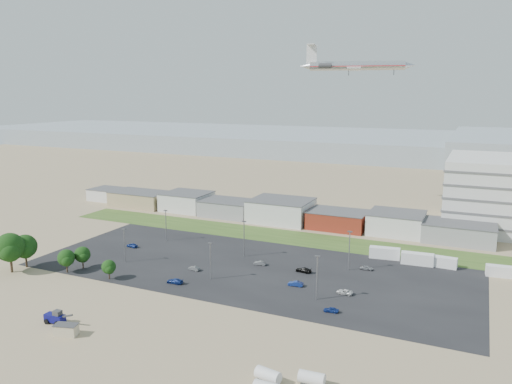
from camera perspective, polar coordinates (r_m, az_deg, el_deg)
The scene contains 34 objects.
ground at distance 124.61m, azimuth -6.84°, elevation -11.07°, with size 700.00×700.00×0.00m, color #877656.
parking_lot at distance 138.82m, azimuth -0.72°, elevation -8.61°, with size 120.00×50.00×0.01m, color black.
grass_strip at distance 168.63m, azimuth 2.38°, elevation -5.01°, with size 160.00×16.00×0.02m, color #35501E.
hills_backdrop at distance 415.84m, azimuth 21.56°, elevation 4.56°, with size 700.00×200.00×9.00m, color gray, non-canonical shape.
building_row at distance 191.04m, azimuth -0.18°, elevation -1.82°, with size 170.00×20.00×8.00m, color silver, non-canonical shape.
portable_shed at distance 108.93m, azimuth -20.87°, elevation -14.51°, with size 4.61×2.39×2.32m, color #C5B795, non-canonical shape.
telehandler at distance 114.77m, azimuth -22.02°, elevation -13.07°, with size 7.11×2.37×2.96m, color #0A0B57, non-canonical shape.
storage_tank_nw at distance 87.93m, azimuth 1.38°, elevation -20.18°, with size 4.29×2.14×2.57m, color silver, non-canonical shape.
storage_tank_ne at distance 87.61m, azimuth 6.38°, elevation -20.38°, with size 4.30×2.15×2.58m, color silver, non-canonical shape.
box_trailer_a at distance 150.35m, azimuth 14.49°, elevation -6.76°, with size 8.62×2.69×3.23m, color silver, non-canonical shape.
box_trailer_b at distance 147.68m, azimuth 17.96°, elevation -7.28°, with size 8.73×2.73×3.27m, color silver, non-canonical shape.
box_trailer_c at distance 147.91m, azimuth 20.50°, elevation -7.49°, with size 7.79×2.43×2.92m, color silver, non-canonical shape.
box_trailer_d at distance 146.50m, azimuth 26.29°, elevation -8.14°, with size 7.72×2.41×2.90m, color silver, non-canonical shape.
tree_far_left at distance 148.52m, azimuth -26.30°, elevation -6.00°, with size 8.16×8.16×12.24m, color black, non-canonical shape.
tree_left at distance 151.32m, azimuth -24.88°, elevation -5.92°, with size 6.95×6.95×10.42m, color black, non-canonical shape.
tree_mid at distance 143.21m, azimuth -20.86°, elevation -7.23°, with size 4.80×4.80×7.19m, color black, non-canonical shape.
tree_right at distance 145.06m, azimuth -19.22°, elevation -6.94°, with size 4.62×4.62×6.93m, color black, non-canonical shape.
tree_near at distance 135.02m, azimuth -16.47°, elevation -8.36°, with size 3.88×3.88×5.83m, color black, non-canonical shape.
lightpole_front_l at distance 146.46m, azimuth -14.78°, elevation -5.93°, with size 1.14×0.47×9.68m, color slate, non-canonical shape.
lightpole_front_m at distance 129.56m, azimuth -5.22°, elevation -7.86°, with size 1.14×0.47×9.69m, color slate, non-canonical shape.
lightpole_front_r at distance 117.47m, azimuth 6.98°, elevation -9.71°, with size 1.25×0.52×10.62m, color slate, non-canonical shape.
lightpole_back_l at distance 164.40m, azimuth -10.24°, elevation -3.78°, with size 1.19×0.50×10.13m, color slate, non-canonical shape.
lightpole_back_m at distance 146.41m, azimuth -1.37°, elevation -5.36°, with size 1.26×0.52×10.67m, color slate, non-canonical shape.
lightpole_back_r at distance 137.46m, azimuth 10.61°, elevation -6.62°, with size 1.28×0.53×10.88m, color slate, non-canonical shape.
airliner at distance 209.92m, azimuth 11.45°, elevation 13.96°, with size 45.63×31.11×13.48m, color silver, non-canonical shape.
parked_car_0 at distance 123.13m, azimuth 10.08°, elevation -11.18°, with size 1.82×3.94×1.09m, color silver.
parked_car_1 at distance 126.32m, azimuth 4.54°, elevation -10.40°, with size 1.33×3.83×1.26m, color navy.
parked_car_2 at distance 113.31m, azimuth 8.58°, elevation -13.16°, with size 1.33×3.31×1.13m, color navy.
parked_car_3 at distance 129.23m, azimuth -9.26°, elevation -10.01°, with size 1.76×4.32×1.25m, color navy.
parked_car_4 at distance 137.48m, azimuth -7.08°, elevation -8.66°, with size 1.19×3.42×1.13m, color #595B5E.
parked_car_5 at distance 160.75m, azimuth -13.98°, elevation -5.92°, with size 1.52×3.79×1.29m, color navy.
parked_car_7 at distance 140.45m, azimuth 0.46°, elevation -8.12°, with size 1.22×3.49×1.15m, color #595B5E.
parked_car_8 at distance 139.99m, azimuth 12.50°, elevation -8.46°, with size 1.39×3.45×1.18m, color #A5A5AA.
parked_car_12 at distance 135.67m, azimuth 5.44°, elevation -8.86°, with size 1.79×4.40×1.28m, color black.
Camera 1 is at (60.66, -98.14, 47.09)m, focal length 35.00 mm.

